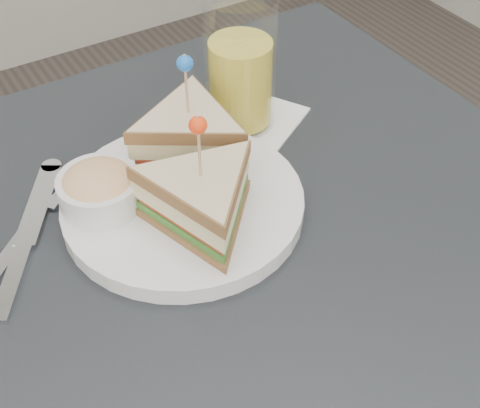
% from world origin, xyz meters
% --- Properties ---
extents(table, '(0.80, 0.80, 0.75)m').
position_xyz_m(table, '(0.00, 0.00, 0.67)').
color(table, black).
rests_on(table, ground).
extents(plate_meal, '(0.33, 0.33, 0.15)m').
position_xyz_m(plate_meal, '(-0.01, 0.08, 0.79)').
color(plate_meal, white).
rests_on(plate_meal, table).
extents(cutlery_fork, '(0.17, 0.16, 0.01)m').
position_xyz_m(cutlery_fork, '(-0.18, 0.14, 0.75)').
color(cutlery_fork, silver).
rests_on(cutlery_fork, table).
extents(cutlery_knife, '(0.14, 0.21, 0.01)m').
position_xyz_m(cutlery_knife, '(-0.18, 0.12, 0.75)').
color(cutlery_knife, silver).
rests_on(cutlery_knife, table).
extents(drink_set, '(0.18, 0.18, 0.17)m').
position_xyz_m(drink_set, '(0.12, 0.18, 0.83)').
color(drink_set, white).
rests_on(drink_set, table).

